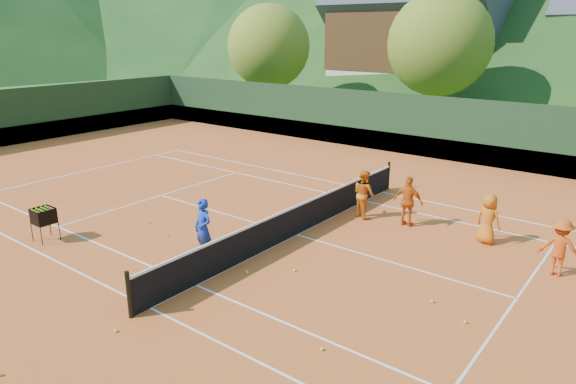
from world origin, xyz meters
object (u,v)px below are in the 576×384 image
Objects in this scene: tennis_net at (296,219)px; ball_hopper at (44,217)px; student_d at (560,247)px; student_c at (488,219)px; chalet_left at (417,35)px; coach at (203,228)px; student_b at (408,201)px; student_a at (364,194)px.

tennis_net is 12.07× the size of ball_hopper.
student_c is at bearing -34.61° from student_d.
chalet_left is (-14.76, 27.08, 4.89)m from student_c.
student_b is (3.40, 5.57, -0.02)m from coach.
student_c is 0.98× the size of student_d.
student_a is 1.52m from student_b.
student_d is at bearing 15.71° from tennis_net.
chalet_left reaches higher than coach.
chalet_left is at bearing 108.43° from tennis_net.
student_b is 1.08× the size of student_d.
student_b is 2.45m from student_c.
chalet_left reaches higher than student_c.
tennis_net is at bearing -71.57° from chalet_left.
student_d reaches higher than student_c.
ball_hopper is (-12.43, -6.81, -0.00)m from student_d.
student_a is at bearing 73.21° from tennis_net.
coach is 1.12× the size of student_c.
coach is at bearing 21.85° from student_d.
ball_hopper is 35.50m from chalet_left.
student_c is (5.84, 5.71, -0.09)m from coach.
ball_hopper is at bearing -82.82° from chalet_left.
student_d is at bearing 37.29° from coach.
coach is at bearing 55.98° from student_b.
student_a is 3.97m from student_c.
student_c is 12.97m from ball_hopper.
tennis_net is at bearing 98.17° from student_a.
tennis_net is (-4.76, -2.92, -0.24)m from student_c.
student_a is 0.13× the size of tennis_net.
student_c reaches higher than tennis_net.
coach is 6.53m from student_b.
student_c is (3.96, 0.26, -0.06)m from student_a.
tennis_net reaches higher than ball_hopper.
student_a is 1.08× the size of student_c.
coach is 34.32m from chalet_left.
student_a is 29.80m from chalet_left.
student_d is 1.50× the size of ball_hopper.
tennis_net is at bearing 47.57° from student_c.
student_c is at bearing -61.41° from chalet_left.
chalet_left is (-16.83, 28.08, 4.88)m from student_d.
student_d is 14.17m from ball_hopper.
student_b is at bearing 44.05° from ball_hopper.
student_b is at bearing -65.65° from chalet_left.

